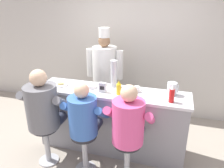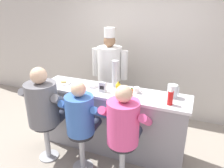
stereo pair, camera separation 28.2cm
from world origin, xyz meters
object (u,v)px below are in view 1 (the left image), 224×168
at_px(water_pitcher_clear, 172,89).
at_px(cereal_bowl, 91,86).
at_px(coffee_mug_white, 137,89).
at_px(diner_seated_blue, 84,118).
at_px(napkin_dispenser_chrome, 103,87).
at_px(diner_seated_pink, 129,124).
at_px(mustard_bottle_yellow, 119,88).
at_px(hot_sauce_bottle_orange, 133,92).
at_px(cook_in_whites_near, 105,72).
at_px(breakfast_plate, 61,84).
at_px(cup_stack_steel, 114,74).
at_px(ketchup_bottle_red, 172,94).
at_px(diner_seated_grey, 44,108).

relative_size(water_pitcher_clear, cereal_bowl, 1.21).
distance_m(coffee_mug_white, diner_seated_blue, 0.88).
bearing_deg(napkin_dispenser_chrome, diner_seated_pink, -43.69).
height_order(coffee_mug_white, diner_seated_pink, diner_seated_pink).
distance_m(mustard_bottle_yellow, hot_sauce_bottle_orange, 0.20).
relative_size(coffee_mug_white, diner_seated_pink, 0.09).
relative_size(mustard_bottle_yellow, hot_sauce_bottle_orange, 1.58).
bearing_deg(cook_in_whites_near, hot_sauce_bottle_orange, -52.69).
bearing_deg(diner_seated_blue, water_pitcher_clear, 31.99).
xyz_separation_m(breakfast_plate, cup_stack_steel, (0.81, 0.19, 0.20)).
relative_size(ketchup_bottle_red, diner_seated_grey, 0.17).
bearing_deg(mustard_bottle_yellow, ketchup_bottle_red, -3.05).
distance_m(cup_stack_steel, cook_in_whites_near, 0.82).
height_order(breakfast_plate, diner_seated_pink, diner_seated_pink).
relative_size(ketchup_bottle_red, mustard_bottle_yellow, 1.15).
xyz_separation_m(cereal_bowl, cup_stack_steel, (0.31, 0.15, 0.19)).
distance_m(mustard_bottle_yellow, cup_stack_steel, 0.33).
bearing_deg(water_pitcher_clear, diner_seated_blue, -148.01).
bearing_deg(mustard_bottle_yellow, diner_seated_grey, -154.26).
height_order(water_pitcher_clear, diner_seated_pink, diner_seated_pink).
xyz_separation_m(coffee_mug_white, diner_seated_blue, (-0.58, -0.62, -0.24)).
relative_size(diner_seated_pink, cook_in_whites_near, 0.76).
relative_size(breakfast_plate, diner_seated_pink, 0.17).
bearing_deg(diner_seated_grey, napkin_dispenser_chrome, 34.11).
bearing_deg(napkin_dispenser_chrome, ketchup_bottle_red, -3.27).
distance_m(ketchup_bottle_red, hot_sauce_bottle_orange, 0.53).
bearing_deg(cook_in_whites_near, cereal_bowl, -85.34).
bearing_deg(mustard_bottle_yellow, cereal_bowl, 165.74).
bearing_deg(diner_seated_blue, diner_seated_grey, 179.38).
height_order(ketchup_bottle_red, hot_sauce_bottle_orange, ketchup_bottle_red).
xyz_separation_m(cereal_bowl, cook_in_whites_near, (-0.07, 0.85, -0.04)).
bearing_deg(cook_in_whites_near, coffee_mug_white, -46.52).
relative_size(breakfast_plate, cereal_bowl, 1.54).
relative_size(diner_seated_grey, diner_seated_pink, 1.05).
distance_m(water_pitcher_clear, cook_in_whites_near, 1.47).
distance_m(hot_sauce_bottle_orange, diner_seated_grey, 1.25).
height_order(breakfast_plate, coffee_mug_white, coffee_mug_white).
xyz_separation_m(water_pitcher_clear, diner_seated_grey, (-1.66, -0.66, -0.23)).
xyz_separation_m(cup_stack_steel, napkin_dispenser_chrome, (-0.10, -0.25, -0.14)).
bearing_deg(coffee_mug_white, mustard_bottle_yellow, -145.70).
relative_size(hot_sauce_bottle_orange, breakfast_plate, 0.58).
distance_m(ketchup_bottle_red, napkin_dispenser_chrome, 0.98).
bearing_deg(breakfast_plate, diner_seated_grey, -87.61).
relative_size(water_pitcher_clear, cook_in_whites_near, 0.10).
relative_size(diner_seated_grey, diner_seated_blue, 1.09).
bearing_deg(cup_stack_steel, cook_in_whites_near, 118.69).
height_order(diner_seated_blue, diner_seated_pink, diner_seated_pink).
distance_m(coffee_mug_white, diner_seated_pink, 0.65).
bearing_deg(napkin_dispenser_chrome, cup_stack_steel, 69.33).
height_order(cereal_bowl, diner_seated_grey, diner_seated_grey).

